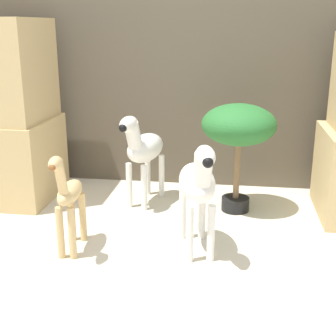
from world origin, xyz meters
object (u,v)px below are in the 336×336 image
object	(u,v)px
potted_palm_front	(239,129)
zebra_right	(198,184)
zebra_left	(143,148)
giraffe_figurine	(69,198)

from	to	relation	value
potted_palm_front	zebra_right	bearing A→B (deg)	-107.68
zebra_left	potted_palm_front	bearing A→B (deg)	-3.45
zebra_right	zebra_left	distance (m)	0.76
zebra_left	potted_palm_front	size ratio (longest dim) A/B	0.90
zebra_left	giraffe_figurine	distance (m)	0.77
zebra_left	giraffe_figurine	bearing A→B (deg)	-108.33
zebra_right	zebra_left	xyz separation A→B (m)	(-0.41, 0.65, 0.00)
giraffe_figurine	potted_palm_front	bearing A→B (deg)	39.38
zebra_right	zebra_left	size ratio (longest dim) A/B	1.00
zebra_right	giraffe_figurine	size ratio (longest dim) A/B	1.10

